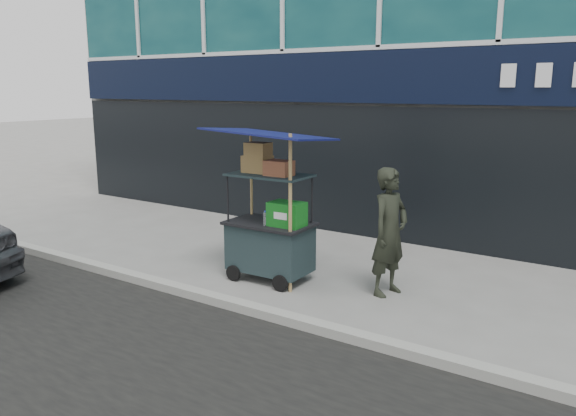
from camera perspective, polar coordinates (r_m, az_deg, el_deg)
The scene contains 4 objects.
ground at distance 7.36m, azimuth -4.72°, elevation -9.62°, with size 80.00×80.00×0.00m, color slate.
curb at distance 7.19m, azimuth -5.73°, elevation -9.65°, with size 80.00×0.18×0.12m, color gray.
vendor_cart at distance 7.98m, azimuth -1.78°, elevation -2.03°, with size 1.65×1.18×2.19m.
vendor_man at distance 7.53m, azimuth 10.28°, elevation -2.41°, with size 0.62×0.41×1.71m, color black.
Camera 1 is at (4.28, -5.33, 2.72)m, focal length 35.00 mm.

